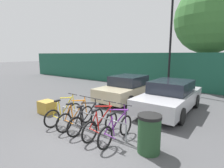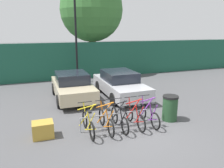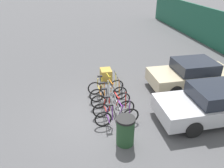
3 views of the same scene
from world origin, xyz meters
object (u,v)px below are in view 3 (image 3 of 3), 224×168
bike_rack (114,97)px  bicycle_purple (117,116)px  bicycle_yellow (106,86)px  bicycle_orange (108,93)px  bicycle_red (114,108)px  bicycle_black (111,99)px  car_silver (215,103)px  car_beige (192,74)px  cargo_crate (106,74)px  trash_bin (125,131)px

bike_rack → bicycle_purple: size_ratio=1.73×
bicycle_purple → bicycle_yellow: bearing=-179.1°
bike_rack → bicycle_purple: bicycle_purple is taller
bicycle_orange → bicycle_red: same height
bicycle_black → car_silver: bearing=67.3°
car_beige → cargo_crate: 4.34m
bike_rack → trash_bin: (2.22, -0.09, 0.04)m
bicycle_red → cargo_crate: bicycle_red is taller
bicycle_black → cargo_crate: (-2.71, 0.28, -0.10)m
car_silver → cargo_crate: car_silver is taller
bicycle_orange → car_beige: (-0.47, 4.24, 0.31)m
cargo_crate → car_silver: bearing=39.7°
bicycle_yellow → cargo_crate: bearing=172.0°
bicycle_black → car_silver: size_ratio=0.38×
car_beige → trash_bin: bearing=-52.4°
bicycle_red → cargo_crate: bearing=179.2°
car_silver → cargo_crate: 5.54m
car_beige → car_silver: (2.53, -0.43, 0.00)m
bicycle_black → car_silver: 4.11m
bicycle_black → cargo_crate: bearing=173.5°
bicycle_orange → cargo_crate: (-2.19, 0.28, -0.10)m
bicycle_yellow → trash_bin: (3.42, 0.05, 0.14)m
bicycle_purple → car_silver: size_ratio=0.38×
bike_rack → bicycle_red: 0.65m
bicycle_purple → car_beige: (-2.21, 4.24, 0.31)m
cargo_crate → car_beige: bearing=66.5°
bike_rack → cargo_crate: size_ratio=4.22×
bicycle_black → cargo_crate: bicycle_black is taller
car_silver → bicycle_black: bearing=-112.0°
bicycle_black → trash_bin: bicycle_black is taller
trash_bin → cargo_crate: 4.95m
car_beige → trash_bin: size_ratio=3.95×
bicycle_orange → car_beige: bearing=93.0°
car_beige → car_silver: bearing=-9.7°
bicycle_black → bicycle_red: 0.64m
car_silver → bicycle_purple: bearing=-94.8°
bicycle_black → bicycle_purple: size_ratio=1.00×
bicycle_orange → trash_bin: size_ratio=1.66×
bicycle_purple → car_silver: car_silver is taller
bicycle_purple → car_beige: car_beige is taller
bike_rack → bicycle_yellow: bicycle_yellow is taller
car_silver → bicycle_red: bearing=-103.4°
bicycle_purple → cargo_crate: (-3.93, 0.28, -0.10)m
bicycle_purple → trash_bin: bicycle_purple is taller
car_beige → bicycle_red: bearing=-69.0°
bike_rack → car_beige: (-1.01, 4.09, 0.22)m
bicycle_yellow → bicycle_red: size_ratio=1.00×
bicycle_red → car_beige: 4.55m
bicycle_red → car_silver: car_silver is taller
bicycle_yellow → trash_bin: size_ratio=1.66×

